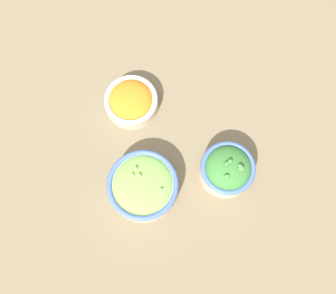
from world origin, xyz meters
The scene contains 4 objects.
ground_plane centered at (0.00, 0.00, 0.00)m, with size 3.00×3.00×0.00m, color #75664C.
bowl_carrots centered at (-0.15, 0.02, 0.03)m, with size 0.13×0.13×0.06m.
bowl_broccoli centered at (0.13, 0.06, 0.04)m, with size 0.12×0.12×0.09m.
bowl_lettuce centered at (0.03, -0.11, 0.04)m, with size 0.16×0.16×0.07m.
Camera 1 is at (0.17, -0.17, 0.87)m, focal length 40.00 mm.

